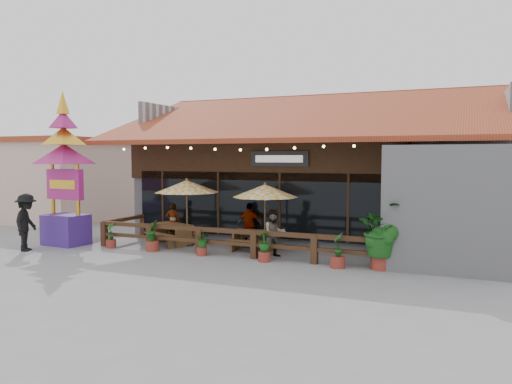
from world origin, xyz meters
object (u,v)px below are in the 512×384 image
at_px(thai_sign_tower, 64,158).
at_px(tropical_plant, 382,231).
at_px(umbrella_left, 187,187).
at_px(pedestrian, 26,222).
at_px(umbrella_right, 265,191).
at_px(picnic_table_right, 253,237).
at_px(picnic_table_left, 172,231).

distance_m(thai_sign_tower, tropical_plant, 11.68).
distance_m(umbrella_left, pedestrian, 5.67).
relative_size(umbrella_left, thai_sign_tower, 0.43).
distance_m(umbrella_left, tropical_plant, 7.39).
bearing_deg(umbrella_right, umbrella_left, 179.78).
height_order(thai_sign_tower, tropical_plant, thai_sign_tower).
bearing_deg(pedestrian, thai_sign_tower, -39.19).
bearing_deg(thai_sign_tower, umbrella_right, 12.02).
xyz_separation_m(tropical_plant, pedestrian, (-11.83, -1.85, -0.14)).
distance_m(picnic_table_right, pedestrian, 7.91).
distance_m(umbrella_left, thai_sign_tower, 4.67).
bearing_deg(umbrella_left, tropical_plant, -9.62).
height_order(picnic_table_left, pedestrian, pedestrian).
relative_size(picnic_table_left, pedestrian, 1.01).
bearing_deg(tropical_plant, picnic_table_left, 171.23).
relative_size(picnic_table_right, tropical_plant, 0.77).
height_order(umbrella_left, picnic_table_left, umbrella_left).
xyz_separation_m(umbrella_right, pedestrian, (-7.71, -3.06, -1.10)).
relative_size(picnic_table_left, tropical_plant, 1.01).
height_order(picnic_table_left, picnic_table_right, picnic_table_left).
relative_size(umbrella_right, tropical_plant, 1.46).
bearing_deg(thai_sign_tower, picnic_table_left, 23.35).
bearing_deg(picnic_table_right, thai_sign_tower, -166.57).
relative_size(umbrella_right, picnic_table_right, 1.90).
bearing_deg(tropical_plant, picnic_table_right, 164.29).
height_order(umbrella_right, picnic_table_right, umbrella_right).
bearing_deg(umbrella_right, thai_sign_tower, -167.98).
xyz_separation_m(picnic_table_right, pedestrian, (-7.25, -3.14, 0.53)).
bearing_deg(pedestrian, picnic_table_left, -78.47).
bearing_deg(thai_sign_tower, pedestrian, -103.19).
bearing_deg(pedestrian, umbrella_right, -94.38).
relative_size(umbrella_left, picnic_table_left, 1.32).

